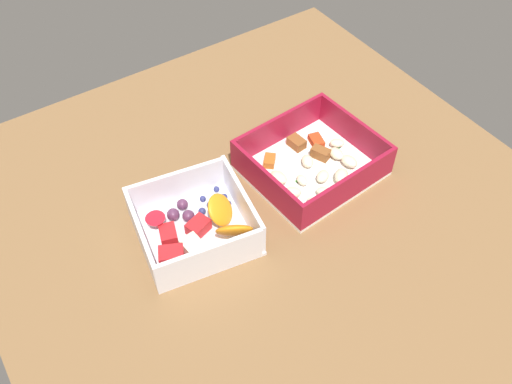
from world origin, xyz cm
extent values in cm
cube|color=brown|center=(0.00, 0.00, 1.00)|extent=(80.00, 80.00, 2.00)
cube|color=white|center=(9.74, 1.78, 2.30)|extent=(19.99, 18.01, 0.60)
cube|color=maroon|center=(0.67, 1.09, 5.17)|extent=(1.86, 16.63, 5.14)
cube|color=maroon|center=(18.80, 2.47, 5.17)|extent=(1.86, 16.63, 5.14)
cube|color=maroon|center=(9.13, 9.77, 5.17)|extent=(17.58, 1.93, 5.14)
cube|color=maroon|center=(10.35, -6.22, 5.17)|extent=(17.58, 1.93, 5.14)
ellipsoid|color=beige|center=(11.93, -2.82, 3.64)|extent=(3.62, 3.51, 1.49)
ellipsoid|color=beige|center=(14.96, -1.11, 3.60)|extent=(2.30, 3.06, 1.43)
ellipsoid|color=beige|center=(9.61, -1.23, 3.50)|extent=(3.12, 2.89, 1.28)
ellipsoid|color=beige|center=(6.64, 0.04, 3.36)|extent=(1.79, 2.34, 1.08)
ellipsoid|color=beige|center=(7.90, -3.68, 3.40)|extent=(2.77, 2.66, 1.14)
ellipsoid|color=beige|center=(3.81, 2.23, 3.65)|extent=(2.58, 3.31, 1.49)
ellipsoid|color=beige|center=(9.65, 2.64, 3.50)|extent=(2.72, 3.09, 1.28)
ellipsoid|color=beige|center=(3.85, -1.29, 3.53)|extent=(3.24, 3.06, 1.33)
ellipsoid|color=beige|center=(5.38, -4.45, 3.33)|extent=(2.00, 2.42, 1.04)
ellipsoid|color=beige|center=(14.42, 1.40, 3.55)|extent=(2.02, 2.80, 1.36)
ellipsoid|color=beige|center=(16.13, 3.31, 3.42)|extent=(2.84, 2.63, 1.17)
cube|color=brown|center=(10.78, 7.04, 3.37)|extent=(2.26, 2.98, 1.54)
cube|color=red|center=(13.84, 5.74, 3.17)|extent=(2.47, 3.17, 1.15)
cube|color=#AD5B1E|center=(4.94, 6.23, 3.20)|extent=(2.88, 2.93, 1.20)
cube|color=brown|center=(12.46, 2.94, 3.45)|extent=(2.70, 3.32, 1.70)
cube|color=#387A33|center=(16.23, 2.90, 2.70)|extent=(0.60, 0.40, 0.20)
cube|color=#387A33|center=(6.32, 0.68, 2.70)|extent=(0.60, 0.40, 0.20)
cube|color=#387A33|center=(6.76, 0.54, 2.70)|extent=(0.60, 0.40, 0.20)
cube|color=white|center=(-11.40, 1.02, 2.30)|extent=(17.75, 17.16, 0.60)
cube|color=white|center=(-18.72, 2.29, 5.22)|extent=(3.11, 14.61, 5.24)
cube|color=white|center=(-4.09, -0.25, 5.22)|extent=(3.11, 14.61, 5.24)
cube|color=white|center=(-10.19, 7.98, 5.22)|extent=(14.15, 3.03, 5.24)
cube|color=white|center=(-12.61, -5.94, 5.22)|extent=(14.15, 3.03, 5.24)
ellipsoid|color=orange|center=(-7.75, -3.66, 5.29)|extent=(6.37, 5.84, 5.17)
ellipsoid|color=orange|center=(-7.33, 0.70, 5.00)|extent=(6.25, 6.15, 4.60)
cube|color=red|center=(-15.09, 1.96, 3.51)|extent=(3.10, 3.58, 1.81)
cube|color=#F4EACC|center=(-13.28, -1.91, 3.60)|extent=(2.84, 3.58, 2.00)
cube|color=red|center=(-10.94, 0.85, 3.54)|extent=(3.72, 3.22, 1.88)
cube|color=red|center=(-16.39, -1.49, 3.60)|extent=(4.10, 3.70, 2.01)
sphere|color=#562D4C|center=(-10.81, 5.75, 3.44)|extent=(1.68, 1.68, 1.68)
sphere|color=#562D4C|center=(-12.84, 4.76, 3.53)|extent=(1.86, 1.86, 1.86)
sphere|color=#562D4C|center=(-11.13, 3.35, 3.49)|extent=(1.78, 1.78, 1.78)
cone|color=red|center=(-15.59, 4.56, 3.74)|extent=(2.85, 2.85, 2.28)
sphere|color=navy|center=(-4.99, 5.84, 3.06)|extent=(0.92, 0.92, 0.92)
sphere|color=navy|center=(-8.97, 3.26, 3.16)|extent=(1.12, 1.12, 1.12)
sphere|color=navy|center=(-7.66, 5.33, 3.07)|extent=(0.95, 0.95, 0.95)
sphere|color=navy|center=(-4.92, 3.80, 3.14)|extent=(1.09, 1.09, 1.09)
sphere|color=navy|center=(-5.05, 2.40, 3.09)|extent=(0.98, 0.98, 0.98)
sphere|color=navy|center=(-7.39, 3.70, 3.11)|extent=(1.02, 1.02, 1.02)
camera|label=1|loc=(-30.29, -42.74, 64.52)|focal=38.49mm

